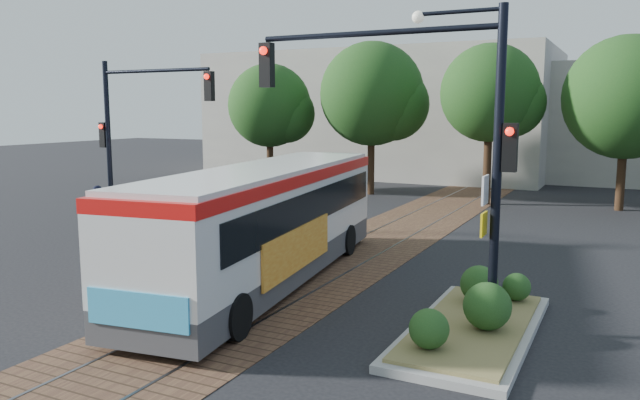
{
  "coord_description": "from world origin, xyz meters",
  "views": [
    {
      "loc": [
        7.33,
        -12.67,
        4.32
      ],
      "look_at": [
        -1.0,
        3.98,
        1.6
      ],
      "focal_mm": 35.0,
      "sensor_mm": 36.0,
      "label": 1
    }
  ],
  "objects": [
    {
      "name": "ground",
      "position": [
        0.0,
        0.0,
        0.0
      ],
      "size": [
        120.0,
        120.0,
        0.0
      ],
      "primitive_type": "plane",
      "color": "black",
      "rests_on": "ground"
    },
    {
      "name": "tree_row",
      "position": [
        1.21,
        16.42,
        4.85
      ],
      "size": [
        26.4,
        5.6,
        7.67
      ],
      "color": "#382314",
      "rests_on": "ground"
    },
    {
      "name": "traffic_island",
      "position": [
        4.82,
        -0.9,
        0.33
      ],
      "size": [
        2.2,
        5.2,
        1.13
      ],
      "color": "gray",
      "rests_on": "ground"
    },
    {
      "name": "city_bus",
      "position": [
        -0.69,
        0.48,
        1.63
      ],
      "size": [
        3.73,
        11.11,
        2.92
      ],
      "rotation": [
        0.0,
        0.0,
        0.13
      ],
      "color": "#414144",
      "rests_on": "ground"
    },
    {
      "name": "signal_pole_left",
      "position": [
        -8.37,
        4.0,
        3.86
      ],
      "size": [
        4.99,
        0.34,
        6.0
      ],
      "color": "black",
      "rests_on": "ground"
    },
    {
      "name": "officer",
      "position": [
        -8.44,
        2.37,
        0.91
      ],
      "size": [
        0.7,
        0.5,
        1.82
      ],
      "primitive_type": "imported",
      "rotation": [
        0.0,
        0.0,
        3.24
      ],
      "color": "black",
      "rests_on": "ground"
    },
    {
      "name": "trackbed",
      "position": [
        0.0,
        4.0,
        0.01
      ],
      "size": [
        3.6,
        40.0,
        0.02
      ],
      "color": "brown",
      "rests_on": "ground"
    },
    {
      "name": "parked_car",
      "position": [
        -8.49,
        14.71,
        0.66
      ],
      "size": [
        4.56,
        1.88,
        1.32
      ],
      "primitive_type": "imported",
      "rotation": [
        0.0,
        0.0,
        1.56
      ],
      "color": "black",
      "rests_on": "ground"
    },
    {
      "name": "signal_pole_main",
      "position": [
        3.86,
        -0.81,
        4.16
      ],
      "size": [
        5.49,
        0.46,
        6.0
      ],
      "color": "black",
      "rests_on": "ground"
    },
    {
      "name": "warehouses",
      "position": [
        -0.53,
        28.75,
        3.81
      ],
      "size": [
        40.0,
        13.0,
        8.0
      ],
      "color": "#ADA899",
      "rests_on": "ground"
    }
  ]
}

